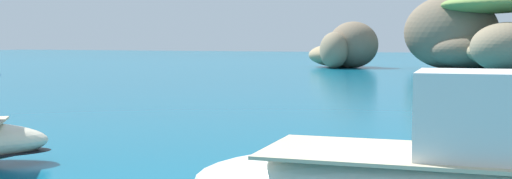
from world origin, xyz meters
The scene contains 2 objects.
islet_large centered at (2.59, 80.52, 3.34)m, with size 24.48×20.70×9.09m.
islet_small centered at (-16.96, 80.13, 2.35)m, with size 12.67×13.40×5.98m.
Camera 1 is at (9.51, 1.17, 3.37)m, focal length 44.28 mm.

